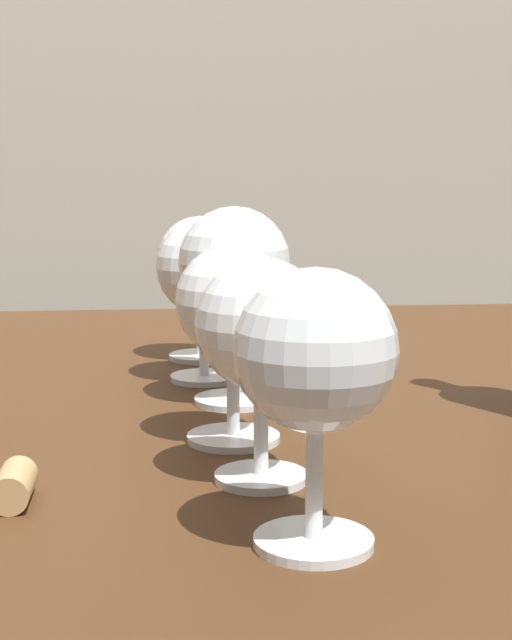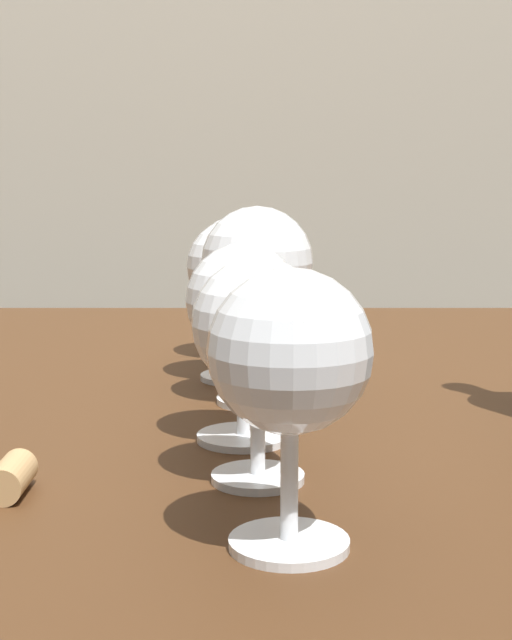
{
  "view_description": "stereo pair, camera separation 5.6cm",
  "coord_description": "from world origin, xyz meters",
  "px_view_note": "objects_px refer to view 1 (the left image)",
  "views": [
    {
      "loc": [
        0.0,
        -0.8,
        0.9
      ],
      "look_at": [
        0.06,
        -0.25,
        0.81
      ],
      "focal_mm": 52.88,
      "sensor_mm": 36.0,
      "label": 1
    },
    {
      "loc": [
        0.06,
        -0.8,
        0.9
      ],
      "look_at": [
        0.06,
        -0.25,
        0.81
      ],
      "focal_mm": 52.88,
      "sensor_mm": 36.0,
      "label": 2
    }
  ],
  "objects_px": {
    "wine_glass_pinot": "(256,327)",
    "cork": "(9,485)",
    "wine_glass_amber": "(231,267)",
    "wine_glass_chardonnay": "(197,261)",
    "wine_glass_port": "(228,307)",
    "wine_glass_white": "(200,269)",
    "wine_glass_merlot": "(309,355)"
  },
  "relations": [
    {
      "from": "wine_glass_pinot",
      "to": "cork",
      "type": "xyz_separation_m",
      "value": [
        -0.14,
        -0.02,
        -0.08
      ]
    },
    {
      "from": "wine_glass_merlot",
      "to": "wine_glass_white",
      "type": "xyz_separation_m",
      "value": [
        -0.04,
        0.38,
        0.0
      ]
    },
    {
      "from": "wine_glass_pinot",
      "to": "wine_glass_port",
      "type": "height_order",
      "value": "wine_glass_port"
    },
    {
      "from": "wine_glass_merlot",
      "to": "wine_glass_amber",
      "type": "height_order",
      "value": "wine_glass_amber"
    },
    {
      "from": "wine_glass_amber",
      "to": "wine_glass_merlot",
      "type": "bearing_deg",
      "value": -87.01
    },
    {
      "from": "wine_glass_amber",
      "to": "cork",
      "type": "xyz_separation_m",
      "value": [
        -0.14,
        -0.22,
        -0.1
      ]
    },
    {
      "from": "wine_glass_port",
      "to": "wine_glass_chardonnay",
      "type": "relative_size",
      "value": 0.97
    },
    {
      "from": "wine_glass_white",
      "to": "wine_glass_chardonnay",
      "type": "distance_m",
      "value": 0.1
    },
    {
      "from": "wine_glass_amber",
      "to": "wine_glass_white",
      "type": "distance_m",
      "value": 0.09
    },
    {
      "from": "wine_glass_merlot",
      "to": "wine_glass_amber",
      "type": "bearing_deg",
      "value": 92.99
    },
    {
      "from": "cork",
      "to": "wine_glass_port",
      "type": "bearing_deg",
      "value": 39.94
    },
    {
      "from": "wine_glass_pinot",
      "to": "cork",
      "type": "distance_m",
      "value": 0.17
    },
    {
      "from": "wine_glass_amber",
      "to": "wine_glass_pinot",
      "type": "bearing_deg",
      "value": -89.96
    },
    {
      "from": "wine_glass_chardonnay",
      "to": "wine_glass_port",
      "type": "bearing_deg",
      "value": -88.19
    },
    {
      "from": "wine_glass_port",
      "to": "wine_glass_white",
      "type": "relative_size",
      "value": 0.96
    },
    {
      "from": "wine_glass_white",
      "to": "wine_glass_chardonnay",
      "type": "bearing_deg",
      "value": 89.18
    },
    {
      "from": "wine_glass_port",
      "to": "wine_glass_white",
      "type": "height_order",
      "value": "wine_glass_white"
    },
    {
      "from": "wine_glass_chardonnay",
      "to": "cork",
      "type": "height_order",
      "value": "wine_glass_chardonnay"
    },
    {
      "from": "wine_glass_amber",
      "to": "cork",
      "type": "relative_size",
      "value": 3.8
    },
    {
      "from": "wine_glass_white",
      "to": "cork",
      "type": "height_order",
      "value": "wine_glass_white"
    },
    {
      "from": "wine_glass_chardonnay",
      "to": "wine_glass_white",
      "type": "bearing_deg",
      "value": -90.82
    },
    {
      "from": "cork",
      "to": "wine_glass_chardonnay",
      "type": "bearing_deg",
      "value": 72.94
    },
    {
      "from": "wine_glass_white",
      "to": "wine_glass_merlot",
      "type": "bearing_deg",
      "value": -84.63
    },
    {
      "from": "wine_glass_amber",
      "to": "wine_glass_chardonnay",
      "type": "distance_m",
      "value": 0.19
    },
    {
      "from": "wine_glass_pinot",
      "to": "cork",
      "type": "bearing_deg",
      "value": -170.15
    },
    {
      "from": "wine_glass_pinot",
      "to": "wine_glass_port",
      "type": "bearing_deg",
      "value": 96.57
    },
    {
      "from": "wine_glass_amber",
      "to": "wine_glass_white",
      "type": "height_order",
      "value": "wine_glass_amber"
    },
    {
      "from": "wine_glass_port",
      "to": "wine_glass_amber",
      "type": "distance_m",
      "value": 0.11
    },
    {
      "from": "wine_glass_merlot",
      "to": "wine_glass_amber",
      "type": "relative_size",
      "value": 0.89
    },
    {
      "from": "wine_glass_port",
      "to": "wine_glass_white",
      "type": "distance_m",
      "value": 0.2
    },
    {
      "from": "wine_glass_pinot",
      "to": "wine_glass_amber",
      "type": "xyz_separation_m",
      "value": [
        -0.0,
        0.2,
        0.02
      ]
    },
    {
      "from": "wine_glass_pinot",
      "to": "wine_glass_merlot",
      "type": "bearing_deg",
      "value": -81.43
    }
  ]
}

